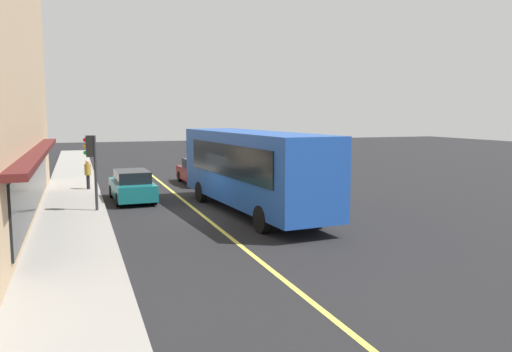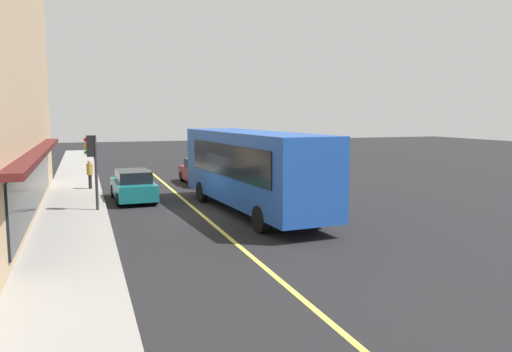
{
  "view_description": "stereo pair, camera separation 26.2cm",
  "coord_description": "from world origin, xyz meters",
  "px_view_note": "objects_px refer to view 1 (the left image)",
  "views": [
    {
      "loc": [
        -20.78,
        4.87,
        4.23
      ],
      "look_at": [
        -0.64,
        -2.33,
        1.6
      ],
      "focal_mm": 35.25,
      "sensor_mm": 36.0,
      "label": 1
    },
    {
      "loc": [
        -20.86,
        4.63,
        4.23
      ],
      "look_at": [
        -0.64,
        -2.33,
        1.6
      ],
      "focal_mm": 35.25,
      "sensor_mm": 36.0,
      "label": 2
    }
  ],
  "objects_px": {
    "car_maroon": "(198,172)",
    "bus": "(251,167)",
    "car_teal": "(132,186)",
    "traffic_light": "(91,155)",
    "pedestrian_near_storefront": "(88,172)"
  },
  "relations": [
    {
      "from": "traffic_light",
      "to": "pedestrian_near_storefront",
      "type": "bearing_deg",
      "value": 0.33
    },
    {
      "from": "car_teal",
      "to": "car_maroon",
      "type": "xyz_separation_m",
      "value": [
        5.05,
        -4.47,
        0.0
      ]
    },
    {
      "from": "car_maroon",
      "to": "bus",
      "type": "bearing_deg",
      "value": -179.7
    },
    {
      "from": "car_teal",
      "to": "pedestrian_near_storefront",
      "type": "bearing_deg",
      "value": 26.82
    },
    {
      "from": "car_teal",
      "to": "pedestrian_near_storefront",
      "type": "distance_m",
      "value": 4.36
    },
    {
      "from": "bus",
      "to": "car_maroon",
      "type": "xyz_separation_m",
      "value": [
        9.83,
        0.05,
        -1.24
      ]
    },
    {
      "from": "bus",
      "to": "car_maroon",
      "type": "bearing_deg",
      "value": 0.3
    },
    {
      "from": "traffic_light",
      "to": "bus",
      "type": "bearing_deg",
      "value": -107.71
    },
    {
      "from": "bus",
      "to": "traffic_light",
      "type": "height_order",
      "value": "bus"
    },
    {
      "from": "bus",
      "to": "traffic_light",
      "type": "bearing_deg",
      "value": 72.29
    },
    {
      "from": "bus",
      "to": "car_teal",
      "type": "relative_size",
      "value": 2.59
    },
    {
      "from": "traffic_light",
      "to": "pedestrian_near_storefront",
      "type": "relative_size",
      "value": 1.99
    },
    {
      "from": "traffic_light",
      "to": "car_maroon",
      "type": "distance_m",
      "value": 10.22
    },
    {
      "from": "car_maroon",
      "to": "pedestrian_near_storefront",
      "type": "height_order",
      "value": "pedestrian_near_storefront"
    },
    {
      "from": "bus",
      "to": "car_maroon",
      "type": "distance_m",
      "value": 9.91
    }
  ]
}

